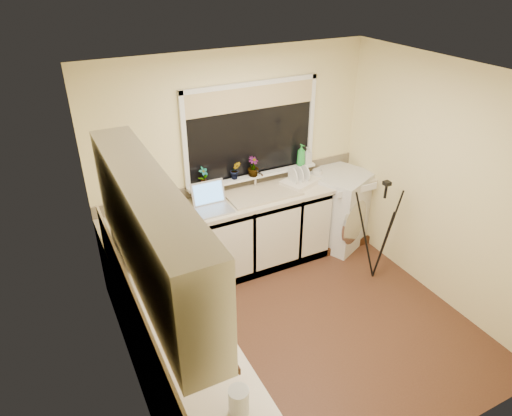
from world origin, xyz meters
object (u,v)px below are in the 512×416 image
object	(u,v)px
kettle	(164,268)
soap_bottle_green	(301,155)
laptop	(212,202)
microwave	(142,236)
plant_b	(235,170)
soap_bottle_clear	(307,155)
tripod	(379,232)
cup_left	(193,366)
washing_machine	(338,208)
plant_c	(253,167)
cup_back	(317,174)
steel_jar	(179,334)
plant_a	(204,177)
dish_rack	(300,182)
glass_jug	(239,401)

from	to	relation	value
kettle	soap_bottle_green	xyz separation A→B (m)	(2.06, 1.20, 0.17)
laptop	microwave	world-z (taller)	microwave
kettle	plant_b	xyz separation A→B (m)	(1.20, 1.20, 0.14)
soap_bottle_clear	tripod	bearing A→B (deg)	-75.72
laptop	cup_left	size ratio (longest dim) A/B	4.05
cup_left	washing_machine	bearing A→B (deg)	37.07
plant_c	soap_bottle_clear	bearing A→B (deg)	2.33
plant_c	cup_left	bearing A→B (deg)	-124.90
plant_b	tripod	bearing A→B (deg)	-41.44
soap_bottle_clear	cup_back	size ratio (longest dim) A/B	1.62
washing_machine	cup_back	size ratio (longest dim) A/B	7.56
kettle	tripod	distance (m)	2.46
tripod	microwave	xyz separation A→B (m)	(-2.48, 0.37, 0.45)
laptop	steel_jar	xyz separation A→B (m)	(-0.91, -1.66, -0.02)
steel_jar	plant_c	world-z (taller)	plant_c
washing_machine	plant_a	distance (m)	1.81
kettle	plant_b	world-z (taller)	plant_b
dish_rack	soap_bottle_green	world-z (taller)	soap_bottle_green
steel_jar	soap_bottle_clear	distance (m)	2.97
steel_jar	cup_left	size ratio (longest dim) A/B	1.17
plant_a	cup_left	bearing A→B (deg)	-113.10
kettle	soap_bottle_clear	world-z (taller)	soap_bottle_clear
steel_jar	soap_bottle_green	bearing A→B (deg)	41.36
washing_machine	plant_c	xyz separation A→B (m)	(-1.06, 0.23, 0.69)
dish_rack	tripod	xyz separation A→B (m)	(0.49, -0.88, -0.32)
cup_back	microwave	bearing A→B (deg)	-165.44
glass_jug	plant_b	bearing A→B (deg)	65.69
plant_c	soap_bottle_clear	world-z (taller)	plant_c
washing_machine	tripod	size ratio (longest dim) A/B	0.78
laptop	tripod	size ratio (longest dim) A/B	0.30
plant_c	glass_jug	bearing A→B (deg)	-118.21
laptop	microwave	xyz separation A→B (m)	(-0.86, -0.46, 0.09)
laptop	cup_left	world-z (taller)	laptop
soap_bottle_clear	cup_left	size ratio (longest dim) A/B	2.23
dish_rack	soap_bottle_clear	distance (m)	0.37
laptop	steel_jar	world-z (taller)	laptop
glass_jug	dish_rack	bearing A→B (deg)	51.63
kettle	plant_a	xyz separation A→B (m)	(0.83, 1.20, 0.15)
microwave	cup_left	world-z (taller)	microwave
cup_back	tripod	bearing A→B (deg)	-77.97
laptop	plant_c	distance (m)	0.68
microwave	cup_left	size ratio (longest dim) A/B	6.40
plant_a	laptop	bearing A→B (deg)	-94.47
microwave	plant_b	size ratio (longest dim) A/B	2.72
microwave	soap_bottle_green	bearing A→B (deg)	-76.76
dish_rack	laptop	bearing A→B (deg)	162.98
tripod	soap_bottle_green	distance (m)	1.27
washing_machine	plant_a	xyz separation A→B (m)	(-1.65, 0.25, 0.69)
steel_jar	kettle	bearing A→B (deg)	81.37
cup_back	dish_rack	bearing A→B (deg)	-165.35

